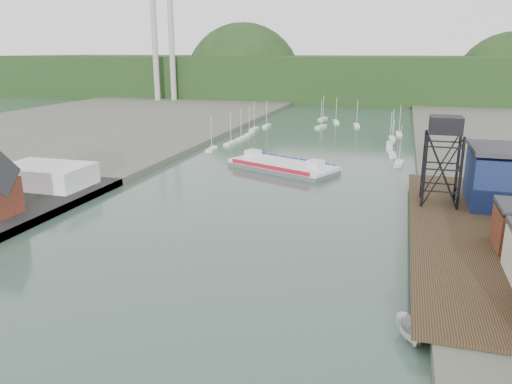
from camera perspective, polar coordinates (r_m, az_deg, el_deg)
The scene contains 9 objects.
ground at distance 53.88m, azimuth -18.51°, elevation -17.97°, with size 600.00×600.00×0.00m, color #283F39.
east_pier at distance 85.97m, azimuth 21.82°, elevation -3.90°, with size 14.00×70.00×2.45m.
white_shed at distance 114.63m, azimuth -22.83°, elevation 1.77°, with size 18.00×12.00×4.50m, color silver.
lift_tower at distance 95.22m, azimuth 20.82°, elevation 6.59°, with size 6.50×6.50×16.00m.
marina_sailboats at distance 178.90m, azimuth 7.34°, elevation 6.41°, with size 57.71×92.65×0.90m.
smokestacks at distance 299.80m, azimuth -10.52°, elevation 15.72°, with size 11.20×8.20×60.00m.
distant_hills at distance 339.29m, azimuth 11.23°, elevation 12.35°, with size 500.00×120.00×80.00m.
chain_ferry at distance 126.80m, azimuth 3.06°, elevation 3.00°, with size 29.68×21.31×3.97m.
motorboat at distance 56.48m, azimuth 17.12°, elevation -14.90°, with size 2.04×5.41×2.09m, color silver.
Camera 1 is at (27.47, -35.95, 29.25)m, focal length 35.00 mm.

